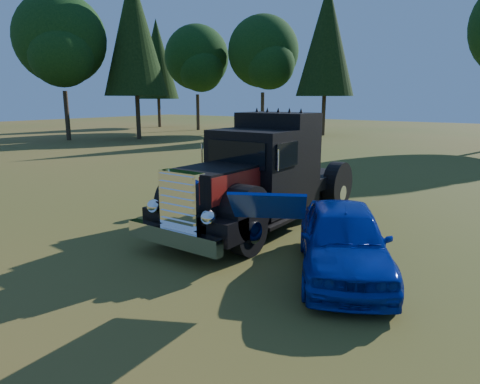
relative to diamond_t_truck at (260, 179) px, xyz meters
name	(u,v)px	position (x,y,z in m)	size (l,w,h in m)	color
ground	(187,257)	(0.03, -2.95, -1.28)	(120.00, 120.00, 0.00)	#305017
treeline	(417,36)	(-2.45, 24.32, 6.50)	(72.10, 24.04, 13.84)	#2D2116
diamond_t_truck	(260,179)	(0.00, 0.00, 0.00)	(3.38, 7.16, 3.00)	black
hotrod_coupe	(343,239)	(3.10, -1.80, -0.58)	(3.38, 4.41, 1.89)	#0810B9
spectator_near	(189,199)	(-1.39, -1.29, -0.49)	(0.57, 0.38, 1.57)	#1C1E43
spectator_far	(212,180)	(-2.46, 0.98, -0.45)	(0.80, 0.63, 1.65)	#1B2840
distant_teal_car	(266,130)	(-14.28, 22.92, -0.65)	(1.34, 3.84, 1.27)	#0B3D42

